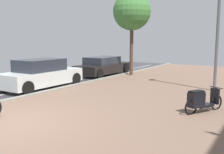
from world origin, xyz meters
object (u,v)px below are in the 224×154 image
object	(u,v)px
parked_car_far	(103,66)
street_tree	(132,12)
scooter_far	(201,101)
lamp_post	(219,13)
parked_car_near	(41,74)

from	to	relation	value
parked_car_far	street_tree	bearing A→B (deg)	30.66
scooter_far	lamp_post	world-z (taller)	lamp_post
scooter_far	parked_car_far	distance (m)	9.82
parked_car_far	street_tree	xyz separation A→B (m)	(1.66, 0.99, 3.60)
parked_car_far	lamp_post	size ratio (longest dim) A/B	0.66
parked_car_near	parked_car_far	size ratio (longest dim) A/B	0.98
parked_car_near	street_tree	size ratio (longest dim) A/B	0.77
parked_car_near	parked_car_far	world-z (taller)	parked_car_near
parked_car_near	lamp_post	bearing A→B (deg)	26.99
scooter_far	street_tree	size ratio (longest dim) A/B	0.29
parked_car_far	street_tree	world-z (taller)	street_tree
parked_car_far	lamp_post	xyz separation A→B (m)	(7.54, -1.74, 2.99)
parked_car_far	street_tree	size ratio (longest dim) A/B	0.79
scooter_far	parked_car_far	size ratio (longest dim) A/B	0.36
parked_car_near	lamp_post	size ratio (longest dim) A/B	0.65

